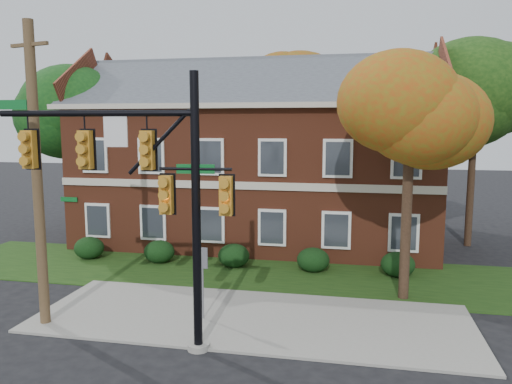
% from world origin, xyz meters
% --- Properties ---
extents(ground, '(120.00, 120.00, 0.00)m').
position_xyz_m(ground, '(0.00, 0.00, 0.00)').
color(ground, black).
rests_on(ground, ground).
extents(sidewalk, '(14.00, 5.00, 0.08)m').
position_xyz_m(sidewalk, '(0.00, 1.00, 0.04)').
color(sidewalk, gray).
rests_on(sidewalk, ground).
extents(grass_strip, '(30.00, 6.00, 0.04)m').
position_xyz_m(grass_strip, '(0.00, 6.00, 0.02)').
color(grass_strip, '#193811').
rests_on(grass_strip, ground).
extents(apartment_building, '(18.80, 8.80, 9.74)m').
position_xyz_m(apartment_building, '(-2.00, 11.95, 4.99)').
color(apartment_building, brown).
rests_on(apartment_building, ground).
extents(hedge_far_left, '(1.40, 1.26, 1.05)m').
position_xyz_m(hedge_far_left, '(-9.00, 6.70, 0.53)').
color(hedge_far_left, black).
rests_on(hedge_far_left, ground).
extents(hedge_left, '(1.40, 1.26, 1.05)m').
position_xyz_m(hedge_left, '(-5.50, 6.70, 0.53)').
color(hedge_left, black).
rests_on(hedge_left, ground).
extents(hedge_center, '(1.40, 1.26, 1.05)m').
position_xyz_m(hedge_center, '(-2.00, 6.70, 0.53)').
color(hedge_center, black).
rests_on(hedge_center, ground).
extents(hedge_right, '(1.40, 1.26, 1.05)m').
position_xyz_m(hedge_right, '(1.50, 6.70, 0.53)').
color(hedge_right, black).
rests_on(hedge_right, ground).
extents(hedge_far_right, '(1.40, 1.26, 1.05)m').
position_xyz_m(hedge_far_right, '(5.00, 6.70, 0.53)').
color(hedge_far_right, black).
rests_on(hedge_far_right, ground).
extents(tree_near_right, '(4.50, 4.25, 8.58)m').
position_xyz_m(tree_near_right, '(5.22, 3.87, 6.67)').
color(tree_near_right, black).
rests_on(tree_near_right, ground).
extents(tree_left_rear, '(5.40, 5.10, 8.88)m').
position_xyz_m(tree_left_rear, '(-11.73, 10.84, 6.68)').
color(tree_left_rear, black).
rests_on(tree_left_rear, ground).
extents(tree_right_rear, '(6.30, 5.95, 10.62)m').
position_xyz_m(tree_right_rear, '(9.31, 12.81, 8.12)').
color(tree_right_rear, black).
rests_on(tree_right_rear, ground).
extents(tree_far_rear, '(6.84, 6.46, 11.52)m').
position_xyz_m(tree_far_rear, '(-0.66, 19.79, 8.84)').
color(tree_far_rear, black).
rests_on(tree_far_rear, ground).
extents(traffic_signal, '(6.86, 0.85, 7.66)m').
position_xyz_m(traffic_signal, '(-2.37, -1.53, 4.76)').
color(traffic_signal, gray).
rests_on(traffic_signal, ground).
extents(utility_pole, '(1.43, 0.43, 9.32)m').
position_xyz_m(utility_pole, '(-6.29, -0.69, 4.73)').
color(utility_pole, brown).
rests_on(utility_pole, ground).
extents(sign_post, '(0.35, 0.07, 2.41)m').
position_xyz_m(sign_post, '(-1.50, 0.60, 1.64)').
color(sign_post, slate).
rests_on(sign_post, ground).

